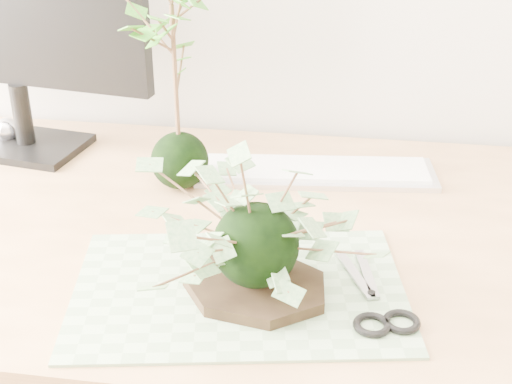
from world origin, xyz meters
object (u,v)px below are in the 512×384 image
Objects in this scene: keyboard at (316,171)px; monitor at (7,7)px; desk at (245,275)px; ivy_kokedama at (256,209)px; maple_kokedama at (172,20)px.

monitor reaches higher than keyboard.
ivy_kokedama reaches higher than desk.
maple_kokedama is (-0.16, 0.27, 0.15)m from ivy_kokedama.
ivy_kokedama is at bearing -30.54° from monitor.
keyboard is 0.57m from monitor.
keyboard is at bearing 4.68° from monitor.
desk is at bearing -17.92° from monitor.
desk is at bearing -122.77° from keyboard.
keyboard is (0.05, 0.35, -0.11)m from ivy_kokedama.
monitor is at bearing 160.22° from maple_kokedama.
maple_kokedama reaches higher than ivy_kokedama.
keyboard reaches higher than desk.
ivy_kokedama is 0.62m from monitor.
monitor is (-0.31, 0.11, -0.02)m from maple_kokedama.
ivy_kokedama is 0.37m from keyboard.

